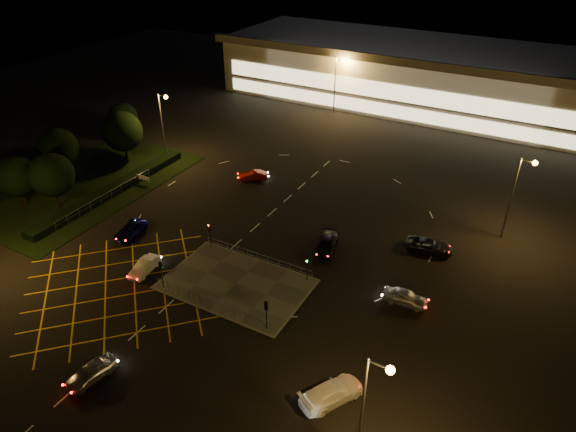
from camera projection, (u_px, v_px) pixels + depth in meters
The scene contains 26 objects.
ground at pixel (231, 268), 54.17m from camera, with size 180.00×180.00×0.00m, color black.
pedestrian_island at pixel (236, 284), 51.82m from camera, with size 14.00×9.00×0.12m, color #4C4944.
grass_verge at pixel (86, 185), 70.16m from camera, with size 18.00×30.00×0.08m, color black.
hedge at pixel (112, 190), 67.87m from camera, with size 2.00×26.00×1.00m, color black.
supermarket at pixel (413, 73), 97.72m from camera, with size 72.00×26.50×10.50m.
streetlight_se at pixel (370, 400), 31.87m from camera, with size 1.78×0.56×10.03m.
streetlight_nw at pixel (163, 117), 73.91m from camera, with size 1.78×0.56×10.03m.
streetlight_ne at pixel (518, 188), 55.64m from camera, with size 1.78×0.56×10.03m.
streetlight_far_left at pixel (337, 78), 90.57m from camera, with size 1.78×0.56×10.03m.
signal_sw at pixel (161, 269), 50.11m from camera, with size 0.28×0.30×3.15m.
signal_se at pixel (266, 310), 45.17m from camera, with size 0.28×0.30×3.15m.
signal_nw at pixel (210, 230), 56.08m from camera, with size 0.28×0.30×3.15m.
signal_ne at pixel (307, 262), 51.14m from camera, with size 0.28×0.30×3.15m.
tree_a at pixel (17, 177), 62.77m from camera, with size 5.04×5.04×6.86m.
tree_b at pixel (58, 148), 69.41m from camera, with size 5.40×5.40×7.35m.
tree_c at pixel (122, 132), 73.58m from camera, with size 5.76×5.76×7.84m.
tree_d at pixel (123, 117), 81.02m from camera, with size 4.68×4.68×6.37m.
tree_e at pixel (52, 175), 62.46m from camera, with size 5.40×5.40×7.35m.
car_near_silver at pixel (91, 372), 41.24m from camera, with size 1.70×4.23×1.44m, color silver.
car_queue_white at pixel (145, 267), 53.30m from camera, with size 1.41×4.05×1.33m, color silver.
car_left_blue at pixel (130, 230), 59.24m from camera, with size 2.19×4.75×1.32m, color #0E0F54.
car_far_dkgrey at pixel (326, 245), 56.63m from camera, with size 2.04×5.02×1.46m, color black.
car_right_silver at pixel (405, 297), 49.10m from camera, with size 1.71×4.26×1.45m, color silver.
car_circ_red at pixel (253, 175), 71.31m from camera, with size 1.31×3.75×1.24m, color #99190B.
car_east_grey at pixel (429, 246), 56.48m from camera, with size 2.37×5.13×1.43m, color black.
car_approach_white at pixel (332, 392), 39.46m from camera, with size 2.18×5.35×1.55m, color white.
Camera 1 is at (26.20, -35.06, 32.95)m, focal length 32.00 mm.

